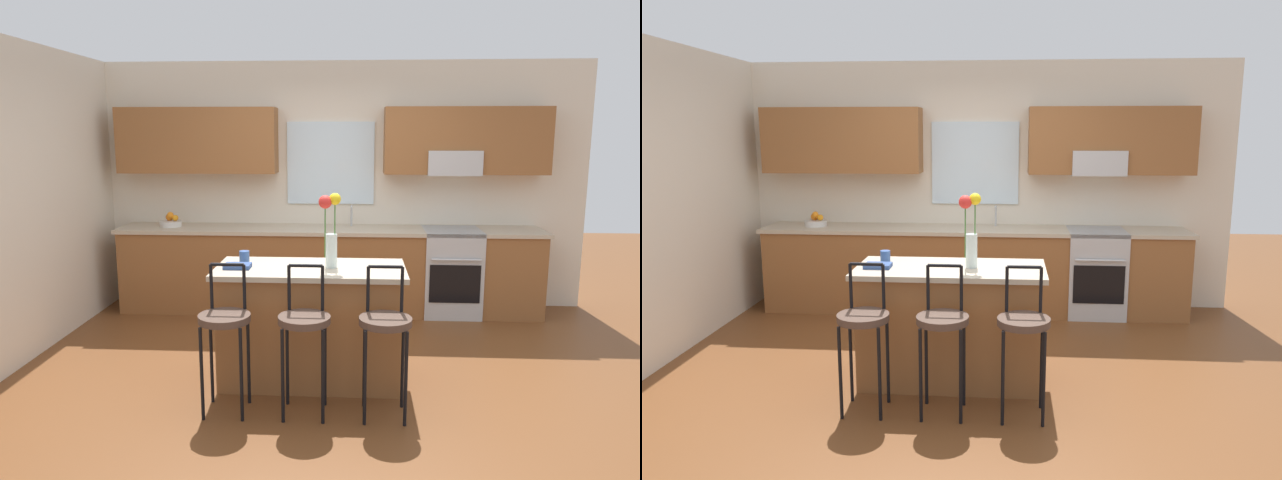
{
  "view_description": "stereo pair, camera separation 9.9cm",
  "coord_description": "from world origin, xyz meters",
  "views": [
    {
      "loc": [
        0.28,
        -4.51,
        1.94
      ],
      "look_at": [
        -0.03,
        0.55,
        1.0
      ],
      "focal_mm": 32.76,
      "sensor_mm": 36.0,
      "label": 1
    },
    {
      "loc": [
        0.38,
        -4.5,
        1.94
      ],
      "look_at": [
        -0.03,
        0.55,
        1.0
      ],
      "focal_mm": 32.76,
      "sensor_mm": 36.0,
      "label": 2
    }
  ],
  "objects": [
    {
      "name": "fruit_bowl_oranges",
      "position": [
        -1.74,
        1.7,
        0.97
      ],
      "size": [
        0.24,
        0.24,
        0.16
      ],
      "color": "silver",
      "rests_on": "counter_run"
    },
    {
      "name": "counter_run",
      "position": [
        0.0,
        1.7,
        0.47
      ],
      "size": [
        4.56,
        0.64,
        0.92
      ],
      "color": "brown",
      "rests_on": "ground"
    },
    {
      "name": "bar_stool_middle",
      "position": [
        -0.06,
        -0.72,
        0.64
      ],
      "size": [
        0.36,
        0.36,
        1.04
      ],
      "color": "black",
      "rests_on": "ground"
    },
    {
      "name": "cookbook",
      "position": [
        -0.61,
        -0.23,
        0.94
      ],
      "size": [
        0.2,
        0.15,
        0.03
      ],
      "primitive_type": "cube",
      "color": "navy",
      "rests_on": "kitchen_island"
    },
    {
      "name": "bar_stool_near",
      "position": [
        -0.61,
        -0.72,
        0.64
      ],
      "size": [
        0.36,
        0.36,
        1.04
      ],
      "color": "black",
      "rests_on": "ground"
    },
    {
      "name": "flower_vase",
      "position": [
        0.09,
        -0.16,
        1.22
      ],
      "size": [
        0.17,
        0.11,
        0.57
      ],
      "color": "silver",
      "rests_on": "kitchen_island"
    },
    {
      "name": "back_wall_assembly",
      "position": [
        0.03,
        1.98,
        1.51
      ],
      "size": [
        5.6,
        0.5,
        2.7
      ],
      "color": "beige",
      "rests_on": "ground"
    },
    {
      "name": "kitchen_island",
      "position": [
        -0.06,
        -0.16,
        0.46
      ],
      "size": [
        1.45,
        0.69,
        0.92
      ],
      "color": "brown",
      "rests_on": "ground"
    },
    {
      "name": "oven_range",
      "position": [
        1.31,
        1.68,
        0.46
      ],
      "size": [
        0.6,
        0.64,
        0.92
      ],
      "color": "#B7BABC",
      "rests_on": "ground"
    },
    {
      "name": "ground_plane",
      "position": [
        0.0,
        0.0,
        0.0
      ],
      "size": [
        14.0,
        14.0,
        0.0
      ],
      "primitive_type": "plane",
      "color": "brown"
    },
    {
      "name": "mug_ceramic",
      "position": [
        -0.6,
        -0.02,
        0.97
      ],
      "size": [
        0.08,
        0.08,
        0.09
      ],
      "primitive_type": "cylinder",
      "color": "#33518C",
      "rests_on": "kitchen_island"
    },
    {
      "name": "wall_left",
      "position": [
        -2.56,
        0.3,
        1.35
      ],
      "size": [
        0.12,
        4.6,
        2.7
      ],
      "primitive_type": "cube",
      "color": "beige",
      "rests_on": "ground"
    },
    {
      "name": "bar_stool_far",
      "position": [
        0.49,
        -0.72,
        0.64
      ],
      "size": [
        0.36,
        0.36,
        1.04
      ],
      "color": "black",
      "rests_on": "ground"
    },
    {
      "name": "sink_faucet",
      "position": [
        0.24,
        1.84,
        1.06
      ],
      "size": [
        0.02,
        0.13,
        0.23
      ],
      "color": "#B7BABC",
      "rests_on": "counter_run"
    }
  ]
}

